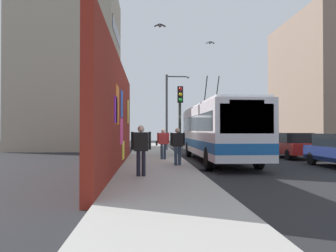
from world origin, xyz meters
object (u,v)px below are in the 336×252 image
object	(u,v)px
city_bus	(217,130)
parked_car_red	(292,145)
pedestrian_midblock	(163,141)
parked_car_silver	(261,142)
street_lamp	(170,106)
pedestrian_near_wall	(141,146)
traffic_light	(180,110)
pedestrian_at_curb	(178,143)

from	to	relation	value
city_bus	parked_car_red	distance (m)	5.73
city_bus	pedestrian_midblock	world-z (taller)	city_bus
parked_car_silver	parked_car_red	bearing A→B (deg)	-180.00
city_bus	street_lamp	xyz separation A→B (m)	(9.19, 2.01, 1.98)
parked_car_silver	street_lamp	xyz separation A→B (m)	(1.22, 7.21, 2.90)
parked_car_red	street_lamp	bearing A→B (deg)	45.99
pedestrian_near_wall	traffic_light	xyz separation A→B (m)	(5.61, -1.90, 1.58)
pedestrian_near_wall	parked_car_silver	bearing A→B (deg)	-32.18
parked_car_silver	street_lamp	world-z (taller)	street_lamp
parked_car_silver	street_lamp	distance (m)	7.87
parked_car_silver	traffic_light	size ratio (longest dim) A/B	1.14
street_lamp	parked_car_silver	bearing A→B (deg)	-99.61
city_bus	parked_car_red	size ratio (longest dim) A/B	2.56
parked_car_red	street_lamp	distance (m)	10.43
pedestrian_at_curb	pedestrian_midblock	bearing A→B (deg)	9.19
city_bus	pedestrian_near_wall	distance (m)	7.88
parked_car_silver	pedestrian_midblock	bearing A→B (deg)	133.92
pedestrian_near_wall	pedestrian_at_curb	world-z (taller)	pedestrian_near_wall
parked_car_red	traffic_light	xyz separation A→B (m)	(-3.35, 7.35, 1.93)
pedestrian_midblock	street_lamp	size ratio (longest dim) A/B	0.27
parked_car_silver	pedestrian_at_curb	size ratio (longest dim) A/B	2.61
city_bus	parked_car_silver	size ratio (longest dim) A/B	2.58
parked_car_red	pedestrian_near_wall	bearing A→B (deg)	134.09
traffic_light	street_lamp	size ratio (longest dim) A/B	0.63
pedestrian_midblock	parked_car_red	bearing A→B (deg)	-75.41
traffic_light	pedestrian_midblock	bearing A→B (deg)	33.92
pedestrian_midblock	parked_car_silver	bearing A→B (deg)	-46.08
pedestrian_at_curb	pedestrian_midblock	xyz separation A→B (m)	(3.19, 0.52, -0.02)
pedestrian_midblock	traffic_light	bearing A→B (deg)	-146.08
parked_car_red	pedestrian_midblock	size ratio (longest dim) A/B	2.66
pedestrian_midblock	street_lamp	distance (m)	9.51
parked_car_red	pedestrian_midblock	distance (m)	8.45
pedestrian_near_wall	pedestrian_midblock	size ratio (longest dim) A/B	1.05
city_bus	traffic_light	xyz separation A→B (m)	(-1.13, 2.15, 1.01)
pedestrian_at_curb	traffic_light	xyz separation A→B (m)	(1.97, -0.30, 1.62)
city_bus	traffic_light	bearing A→B (deg)	117.63
parked_car_silver	pedestrian_at_curb	bearing A→B (deg)	145.32
pedestrian_at_curb	traffic_light	world-z (taller)	traffic_light
pedestrian_midblock	city_bus	bearing A→B (deg)	-91.84
city_bus	traffic_light	distance (m)	2.63
parked_car_red	street_lamp	xyz separation A→B (m)	(6.96, 7.21, 2.90)
city_bus	pedestrian_midblock	distance (m)	3.04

